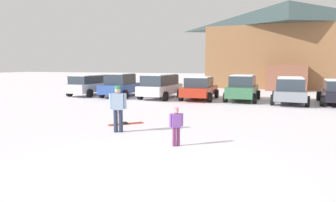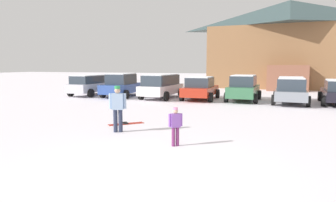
# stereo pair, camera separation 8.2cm
# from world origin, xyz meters

# --- Properties ---
(ground) EXTENTS (160.00, 160.00, 0.00)m
(ground) POSITION_xyz_m (0.00, 0.00, 0.00)
(ground) COLOR white
(ski_lodge) EXTENTS (16.82, 10.69, 9.25)m
(ski_lodge) POSITION_xyz_m (4.07, 29.05, 4.69)
(ski_lodge) COLOR olive
(ski_lodge) RESTS_ON ground
(parked_silver_wagon) EXTENTS (2.14, 4.29, 1.63)m
(parked_silver_wagon) POSITION_xyz_m (-11.07, 14.38, 0.88)
(parked_silver_wagon) COLOR silver
(parked_silver_wagon) RESTS_ON ground
(parked_blue_hatchback) EXTENTS (2.17, 4.33, 1.78)m
(parked_blue_hatchback) POSITION_xyz_m (-8.23, 14.36, 0.88)
(parked_blue_hatchback) COLOR #304F9C
(parked_blue_hatchback) RESTS_ON ground
(parked_white_suv) EXTENTS (2.34, 4.57, 1.75)m
(parked_white_suv) POSITION_xyz_m (-4.99, 14.25, 0.94)
(parked_white_suv) COLOR silver
(parked_white_suv) RESTS_ON ground
(parked_red_sedan) EXTENTS (2.18, 4.25, 1.61)m
(parked_red_sedan) POSITION_xyz_m (-2.13, 14.38, 0.81)
(parked_red_sedan) COLOR #AE2C19
(parked_red_sedan) RESTS_ON ground
(parked_green_coupe) EXTENTS (2.21, 4.20, 1.75)m
(parked_green_coupe) POSITION_xyz_m (0.79, 14.58, 0.87)
(parked_green_coupe) COLOR #366D48
(parked_green_coupe) RESTS_ON ground
(parked_grey_wagon) EXTENTS (2.28, 4.84, 1.65)m
(parked_grey_wagon) POSITION_xyz_m (3.71, 14.27, 0.89)
(parked_grey_wagon) COLOR gray
(parked_grey_wagon) RESTS_ON ground
(skier_adult_in_blue_parka) EXTENTS (0.59, 0.37, 1.67)m
(skier_adult_in_blue_parka) POSITION_xyz_m (-2.60, 3.38, 0.94)
(skier_adult_in_blue_parka) COLOR #2A3149
(skier_adult_in_blue_parka) RESTS_ON ground
(skier_child_in_purple_jacket) EXTENTS (0.37, 0.30, 1.16)m
(skier_child_in_purple_jacket) POSITION_xyz_m (-0.07, 2.26, 0.66)
(skier_child_in_purple_jacket) COLOR #722C61
(skier_child_in_purple_jacket) RESTS_ON ground
(pair_of_skis) EXTENTS (1.25, 1.22, 0.08)m
(pair_of_skis) POSITION_xyz_m (-3.01, 4.77, 0.02)
(pair_of_skis) COLOR red
(pair_of_skis) RESTS_ON ground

